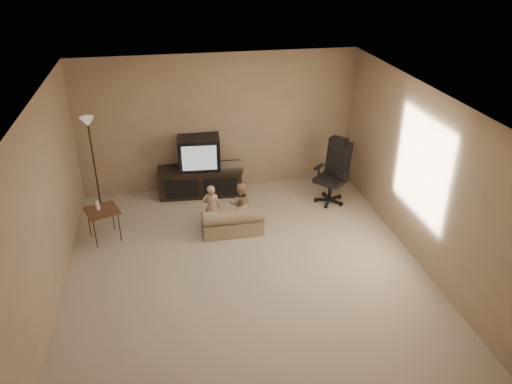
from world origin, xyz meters
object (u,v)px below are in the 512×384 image
Objects in this scene: side_table at (102,211)px; toddler_left at (212,207)px; tv_stand at (200,171)px; office_chair at (333,179)px; toddler_right at (240,204)px; floor_lamp at (91,144)px; child_sofa at (232,222)px.

toddler_left reaches higher than side_table.
tv_stand is 2.38m from office_chair.
office_chair is 1.67× the size of side_table.
toddler_right is (0.47, 0.05, -0.02)m from toddler_left.
tv_stand reaches higher than toddler_right.
floor_lamp reaches higher than child_sofa.
toddler_left is at bearing 18.35° from toddler_right.
office_chair is (2.27, -0.73, -0.04)m from tv_stand.
side_table is 2.02m from child_sofa.
office_chair is 0.69× the size of floor_lamp.
tv_stand is 1.52m from child_sofa.
child_sofa is at bearing -5.31° from side_table.
tv_stand is 1.27m from toddler_left.
toddler_left is 1.05× the size of toddler_right.
child_sofa is (-1.90, -0.73, -0.23)m from office_chair.
child_sofa is (0.36, -1.45, -0.27)m from tv_stand.
child_sofa is 1.24× the size of toddler_left.
office_chair is at bearing 7.94° from side_table.
tv_stand is 1.63× the size of child_sofa.
tv_stand is at bearing 103.99° from child_sofa.
side_table is 0.41× the size of floor_lamp.
side_table is at bearing -81.49° from floor_lamp.
floor_lamp is at bearing 98.51° from side_table.
toddler_right is at bearing -115.05° from office_chair.
child_sofa is at bearing -109.97° from office_chair.
side_table is at bearing 174.66° from child_sofa.
office_chair is 1.51× the size of toddler_left.
toddler_right reaches higher than child_sofa.
tv_stand reaches higher than child_sofa.
toddler_right is (0.17, 0.24, 0.18)m from child_sofa.
floor_lamp reaches higher than office_chair.
toddler_left reaches higher than child_sofa.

